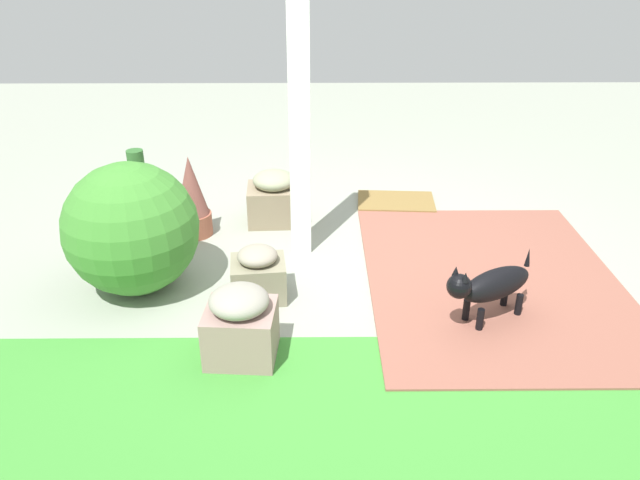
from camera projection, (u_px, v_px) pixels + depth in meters
ground_plane at (348, 260)px, 4.79m from camera, size 12.00×12.00×0.00m
brick_path at (493, 279)px, 4.51m from camera, size 1.80×2.40×0.02m
porch_pillar at (300, 116)px, 4.48m from camera, size 0.15×0.15×2.16m
stone_planter_nearest at (274, 198)px, 5.32m from camera, size 0.47×0.40×0.46m
stone_planter_mid at (258, 274)px, 4.25m from camera, size 0.40×0.36×0.38m
stone_planter_far at (241, 324)px, 3.63m from camera, size 0.43×0.39×0.47m
round_shrub at (131, 229)px, 4.23m from camera, size 0.92×0.92×0.92m
terracotta_pot_tall at (140, 193)px, 5.43m from camera, size 0.26×0.26×0.60m
terracotta_pot_spiky at (192, 198)px, 5.05m from camera, size 0.30×0.30×0.68m
dog at (491, 285)px, 3.94m from camera, size 0.64×0.45×0.46m
doormat at (396, 202)px, 5.76m from camera, size 0.73×0.51×0.03m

